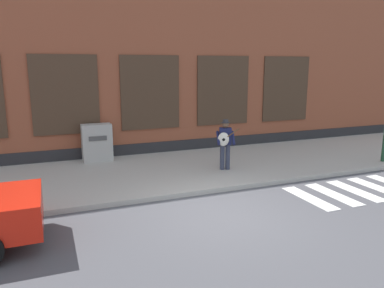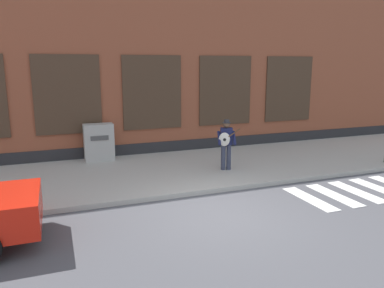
# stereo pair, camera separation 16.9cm
# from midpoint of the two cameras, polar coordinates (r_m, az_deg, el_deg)

# --- Properties ---
(ground_plane) EXTENTS (160.00, 160.00, 0.00)m
(ground_plane) POSITION_cam_midpoint_polar(r_m,az_deg,el_deg) (9.04, 4.32, -10.69)
(ground_plane) COLOR #4C4C51
(sidewalk) EXTENTS (28.00, 4.81, 0.14)m
(sidewalk) POSITION_cam_midpoint_polar(r_m,az_deg,el_deg) (12.41, -3.53, -4.02)
(sidewalk) COLOR #ADAAA3
(sidewalk) RESTS_ON ground
(building_backdrop) EXTENTS (28.00, 4.06, 8.10)m
(building_backdrop) POSITION_cam_midpoint_polar(r_m,az_deg,el_deg) (16.19, -8.77, 13.80)
(building_backdrop) COLOR brown
(building_backdrop) RESTS_ON ground
(crosswalk) EXTENTS (5.20, 1.90, 0.01)m
(crosswalk) POSITION_cam_midpoint_polar(r_m,az_deg,el_deg) (12.10, 25.95, -5.97)
(crosswalk) COLOR silver
(crosswalk) RESTS_ON ground
(busker) EXTENTS (0.72, 0.67, 1.64)m
(busker) POSITION_cam_midpoint_polar(r_m,az_deg,el_deg) (12.04, 4.65, 0.38)
(busker) COLOR #33384C
(busker) RESTS_ON sidewalk
(utility_box) EXTENTS (1.03, 0.54, 1.31)m
(utility_box) POSITION_cam_midpoint_polar(r_m,az_deg,el_deg) (13.66, -14.61, 0.22)
(utility_box) COLOR #ADADA8
(utility_box) RESTS_ON sidewalk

